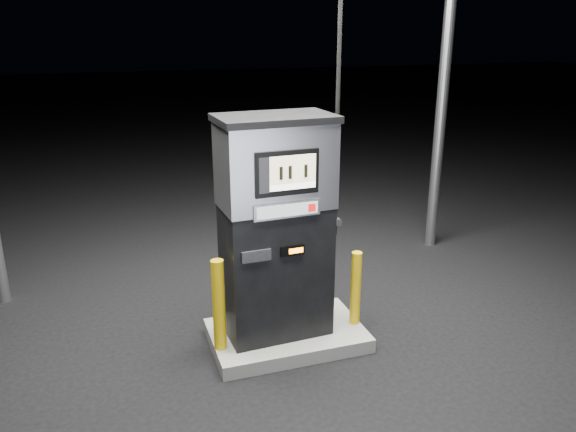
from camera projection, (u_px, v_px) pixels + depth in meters
name	position (u px, v px, depth m)	size (l,w,h in m)	color
ground	(287.00, 341.00, 6.00)	(80.00, 80.00, 0.00)	black
pump_island	(287.00, 335.00, 5.98)	(1.60, 1.00, 0.15)	slate
fuel_dispenser	(276.00, 226.00, 5.57)	(1.26, 0.73, 4.70)	black
bollard_left	(219.00, 305.00, 5.46)	(0.13, 0.13, 0.95)	#DDB00C
bollard_right	(356.00, 288.00, 5.95)	(0.11, 0.11, 0.82)	#DDB00C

